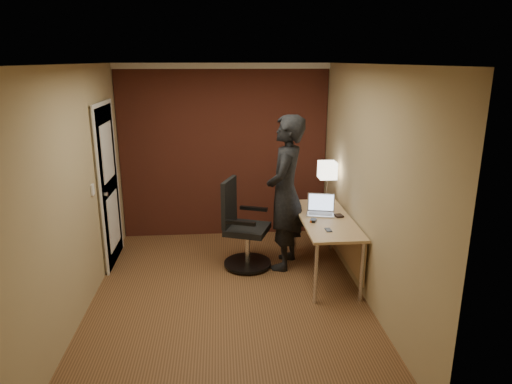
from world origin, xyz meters
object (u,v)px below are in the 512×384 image
Objects in this scene: wallet at (339,216)px; office_chair at (242,230)px; desk at (331,228)px; mouse at (313,220)px; person at (285,193)px; desk_lamp at (327,171)px; laptop at (321,208)px; phone at (328,230)px.

office_chair is at bearing 166.29° from wallet.
office_chair reaches higher than wallet.
desk is 1.11m from office_chair.
mouse reaches higher than wallet.
person reaches higher than wallet.
desk is at bearing 49.33° from mouse.
laptop is at bearing -110.43° from desk_lamp.
phone is at bearing -46.16° from mouse.
desk_lamp is 4.65× the size of phone.
person reaches higher than mouse.
office_chair is at bearing -163.14° from desk_lamp.
desk_lamp is 4.86× the size of wallet.
office_chair reaches higher than phone.
person is at bearing -2.64° from office_chair.
laptop is 1.02m from office_chair.
desk is 0.46m from phone.
desk_lamp reaches higher than wallet.
phone is at bearing -108.81° from desk.
desk is at bearing 68.37° from phone.
desk is 3.92× the size of laptop.
desk_lamp is 0.63m from laptop.
desk_lamp is at bearing 69.57° from laptop.
wallet is 1.21m from office_chair.
phone reaches higher than desk.
wallet is (0.23, 0.44, 0.01)m from phone.
wallet is 0.06× the size of person.
desk is at bearing -96.99° from desk_lamp.
desk_lamp reaches higher than phone.
laptop reaches higher than wallet.
phone is at bearing -117.64° from wallet.
mouse is 0.09× the size of office_chair.
mouse is at bearing -153.60° from desk.
laptop is 3.82× the size of mouse.
desk_lamp is 0.48× the size of office_chair.
laptop is at bearing 95.11° from person.
office_chair is at bearing 138.97° from phone.
person is (-0.27, 0.41, 0.22)m from mouse.
desk is 0.27m from laptop.
wallet is at bearing -13.71° from office_chair.
desk is 0.17m from wallet.
desk_lamp reaches higher than desk.
mouse is 0.54m from person.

